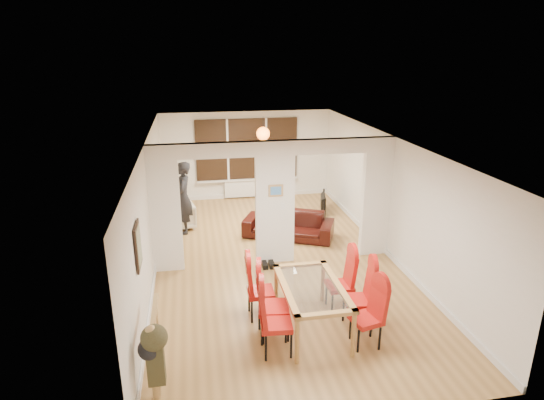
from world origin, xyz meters
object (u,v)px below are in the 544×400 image
object	(u,v)px
dining_chair_rc	(340,282)
person	(183,198)
dining_chair_lc	(261,288)
coffee_table	(276,212)
bowl	(281,206)
dining_chair_ra	(366,314)
dining_chair_rb	(359,296)
dining_chair_la	(276,319)
sofa	(288,225)
dining_table	(311,307)
dining_chair_lb	(274,302)
television	(321,202)
bottle	(269,205)
armchair	(180,216)

from	to	relation	value
dining_chair_rc	person	distance (m)	4.83
dining_chair_lc	coffee_table	size ratio (longest dim) A/B	1.14
bowl	dining_chair_ra	bearing A→B (deg)	-88.77
dining_chair_rb	coffee_table	xyz separation A→B (m)	(-0.34, 5.33, -0.44)
dining_chair_la	dining_chair_ra	distance (m)	1.37
dining_chair_rb	dining_chair_rc	size ratio (longest dim) A/B	1.02
dining_chair_ra	dining_chair_rb	world-z (taller)	dining_chair_rb
coffee_table	dining_chair_rb	bearing A→B (deg)	-86.39
sofa	dining_table	bearing A→B (deg)	-72.32
dining_chair_lb	sofa	bearing A→B (deg)	82.49
dining_chair_rc	bowl	size ratio (longest dim) A/B	5.11
dining_table	dining_chair_ra	size ratio (longest dim) A/B	1.60
dining_chair_rc	dining_chair_rb	bearing A→B (deg)	-75.49
television	coffee_table	world-z (taller)	television
dining_chair_rb	bottle	bearing A→B (deg)	102.82
dining_chair_rb	armchair	xyz separation A→B (m)	(-2.88, 4.89, -0.23)
dining_chair_lb	person	xyz separation A→B (m)	(-1.37, 4.59, 0.30)
bottle	dining_chair_rb	bearing A→B (deg)	-84.23
person	bottle	bearing A→B (deg)	110.76
dining_chair_la	dining_chair_lb	world-z (taller)	dining_chair_lb
bottle	armchair	bearing A→B (deg)	-171.41
dining_table	sofa	world-z (taller)	dining_table
dining_chair_rb	bottle	xyz separation A→B (m)	(-0.53, 5.25, -0.20)
dining_table	dining_chair_rc	size ratio (longest dim) A/B	1.57
dining_chair_lc	bowl	distance (m)	4.98
dining_chair_la	person	bearing A→B (deg)	110.15
bowl	dining_chair_la	bearing A→B (deg)	-102.10
dining_chair_rb	person	xyz separation A→B (m)	(-2.76, 4.58, 0.34)
dining_chair_la	television	distance (m)	6.33
dining_chair_lc	armchair	bearing A→B (deg)	108.95
dining_chair_ra	dining_chair_lb	bearing A→B (deg)	147.20
person	bowl	distance (m)	2.76
person	dining_chair_lb	bearing A→B (deg)	20.69
dining_chair_lc	coffee_table	distance (m)	4.91
dining_chair_la	sofa	distance (m)	4.42
bottle	dining_chair_lb	bearing A→B (deg)	-99.29
dining_chair_rc	dining_chair_lc	bearing A→B (deg)	178.75
dining_chair_rb	dining_chair_la	bearing A→B (deg)	-156.64
dining_chair_ra	dining_chair_rb	size ratio (longest dim) A/B	0.95
dining_chair_la	bowl	distance (m)	5.92
sofa	person	size ratio (longest dim) A/B	1.19
dining_chair_lc	dining_chair_rc	xyz separation A→B (m)	(1.36, -0.03, -0.00)
dining_chair_la	television	xyz separation A→B (m)	(2.38, 5.85, -0.30)
armchair	television	bearing A→B (deg)	86.76
dining_chair_ra	person	size ratio (longest dim) A/B	0.58
dining_chair_ra	person	bearing A→B (deg)	104.75
bowl	coffee_table	bearing A→B (deg)	-166.20
dining_table	bottle	size ratio (longest dim) A/B	6.45
dining_chair_lc	dining_chair_lb	bearing A→B (deg)	-77.97
television	bottle	xyz separation A→B (m)	(-1.49, -0.19, 0.08)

